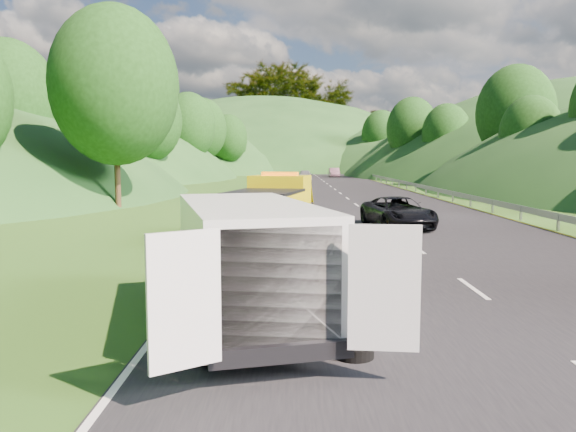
{
  "coord_description": "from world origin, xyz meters",
  "views": [
    {
      "loc": [
        -1.47,
        -15.43,
        3.21
      ],
      "look_at": [
        -1.53,
        2.73,
        1.3
      ],
      "focal_mm": 35.0,
      "sensor_mm": 36.0,
      "label": 1
    }
  ],
  "objects_px": {
    "child": "(263,283)",
    "suitcase": "(188,261)",
    "worker": "(351,354)",
    "spare_tire": "(354,358)",
    "passing_suv": "(398,228)",
    "white_van": "(246,256)",
    "woman": "(245,270)",
    "tow_truck": "(273,208)"
  },
  "relations": [
    {
      "from": "child",
      "to": "worker",
      "type": "xyz_separation_m",
      "value": [
        1.69,
        -5.18,
        0.0
      ]
    },
    {
      "from": "worker",
      "to": "spare_tire",
      "type": "distance_m",
      "value": 0.19
    },
    {
      "from": "spare_tire",
      "to": "passing_suv",
      "type": "distance_m",
      "value": 17.12
    },
    {
      "from": "spare_tire",
      "to": "passing_suv",
      "type": "xyz_separation_m",
      "value": [
        3.89,
        16.68,
        0.0
      ]
    },
    {
      "from": "spare_tire",
      "to": "passing_suv",
      "type": "height_order",
      "value": "passing_suv"
    },
    {
      "from": "tow_truck",
      "to": "woman",
      "type": "distance_m",
      "value": 5.6
    },
    {
      "from": "worker",
      "to": "suitcase",
      "type": "xyz_separation_m",
      "value": [
        -3.92,
        6.85,
        0.26
      ]
    },
    {
      "from": "tow_truck",
      "to": "woman",
      "type": "xyz_separation_m",
      "value": [
        -0.64,
        -5.42,
        -1.28
      ]
    },
    {
      "from": "woman",
      "to": "child",
      "type": "relative_size",
      "value": 1.81
    },
    {
      "from": "worker",
      "to": "spare_tire",
      "type": "bearing_deg",
      "value": -81.62
    },
    {
      "from": "woman",
      "to": "passing_suv",
      "type": "bearing_deg",
      "value": -41.8
    },
    {
      "from": "worker",
      "to": "suitcase",
      "type": "relative_size",
      "value": 3.79
    },
    {
      "from": "tow_truck",
      "to": "spare_tire",
      "type": "xyz_separation_m",
      "value": [
        1.67,
        -12.44,
        -1.28
      ]
    },
    {
      "from": "woman",
      "to": "worker",
      "type": "relative_size",
      "value": 0.89
    },
    {
      "from": "white_van",
      "to": "suitcase",
      "type": "height_order",
      "value": "white_van"
    },
    {
      "from": "child",
      "to": "suitcase",
      "type": "xyz_separation_m",
      "value": [
        -2.23,
        1.67,
        0.26
      ]
    },
    {
      "from": "worker",
      "to": "spare_tire",
      "type": "xyz_separation_m",
      "value": [
        0.03,
        -0.19,
        0.0
      ]
    },
    {
      "from": "white_van",
      "to": "worker",
      "type": "height_order",
      "value": "white_van"
    },
    {
      "from": "tow_truck",
      "to": "suitcase",
      "type": "relative_size",
      "value": 12.44
    },
    {
      "from": "worker",
      "to": "passing_suv",
      "type": "bearing_deg",
      "value": 75.5
    },
    {
      "from": "child",
      "to": "spare_tire",
      "type": "relative_size",
      "value": 1.49
    },
    {
      "from": "white_van",
      "to": "woman",
      "type": "distance_m",
      "value": 5.47
    },
    {
      "from": "white_van",
      "to": "passing_suv",
      "type": "height_order",
      "value": "white_van"
    },
    {
      "from": "spare_tire",
      "to": "worker",
      "type": "bearing_deg",
      "value": 99.49
    },
    {
      "from": "suitcase",
      "to": "tow_truck",
      "type": "bearing_deg",
      "value": 67.11
    },
    {
      "from": "tow_truck",
      "to": "passing_suv",
      "type": "xyz_separation_m",
      "value": [
        5.56,
        4.23,
        -1.28
      ]
    },
    {
      "from": "white_van",
      "to": "woman",
      "type": "bearing_deg",
      "value": 80.62
    },
    {
      "from": "woman",
      "to": "child",
      "type": "xyz_separation_m",
      "value": [
        0.59,
        -1.65,
        0.0
      ]
    },
    {
      "from": "tow_truck",
      "to": "white_van",
      "type": "distance_m",
      "value": 10.7
    },
    {
      "from": "woman",
      "to": "suitcase",
      "type": "xyz_separation_m",
      "value": [
        -1.64,
        0.02,
        0.26
      ]
    },
    {
      "from": "suitcase",
      "to": "spare_tire",
      "type": "distance_m",
      "value": 8.08
    },
    {
      "from": "white_van",
      "to": "child",
      "type": "bearing_deg",
      "value": 73.51
    },
    {
      "from": "white_van",
      "to": "spare_tire",
      "type": "relative_size",
      "value": 11.08
    },
    {
      "from": "passing_suv",
      "to": "white_van",
      "type": "bearing_deg",
      "value": -120.77
    },
    {
      "from": "worker",
      "to": "spare_tire",
      "type": "relative_size",
      "value": 3.03
    },
    {
      "from": "woman",
      "to": "suitcase",
      "type": "relative_size",
      "value": 3.39
    },
    {
      "from": "spare_tire",
      "to": "white_van",
      "type": "bearing_deg",
      "value": 136.78
    },
    {
      "from": "woman",
      "to": "tow_truck",
      "type": "bearing_deg",
      "value": -15.79
    },
    {
      "from": "child",
      "to": "suitcase",
      "type": "distance_m",
      "value": 2.8
    },
    {
      "from": "spare_tire",
      "to": "woman",
      "type": "bearing_deg",
      "value": 108.2
    },
    {
      "from": "woman",
      "to": "worker",
      "type": "height_order",
      "value": "worker"
    },
    {
      "from": "white_van",
      "to": "child",
      "type": "xyz_separation_m",
      "value": [
        0.14,
        3.62,
        -1.34
      ]
    }
  ]
}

